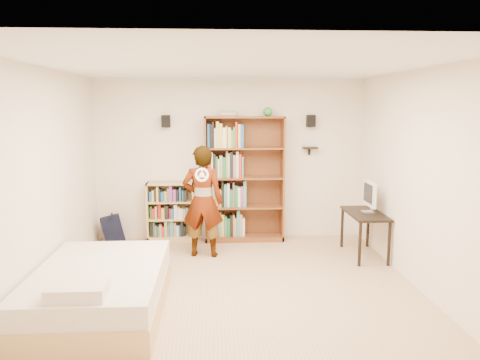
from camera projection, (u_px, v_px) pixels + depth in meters
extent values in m
cube|color=tan|center=(238.00, 294.00, 5.66)|extent=(4.50, 5.00, 0.01)
cube|color=silver|center=(230.00, 160.00, 7.91)|extent=(4.50, 0.02, 2.70)
cube|color=silver|center=(258.00, 249.00, 2.98)|extent=(4.50, 0.02, 2.70)
cube|color=silver|center=(40.00, 186.00, 5.31)|extent=(0.02, 5.00, 2.70)
cube|color=silver|center=(426.00, 182.00, 5.57)|extent=(0.02, 5.00, 2.70)
cube|color=white|center=(238.00, 65.00, 5.23)|extent=(4.50, 5.00, 0.02)
cube|color=silver|center=(230.00, 80.00, 7.67)|extent=(4.50, 0.06, 0.06)
cube|color=silver|center=(259.00, 36.00, 2.80)|extent=(4.50, 0.06, 0.06)
cube|color=silver|center=(35.00, 67.00, 5.11)|extent=(0.06, 5.00, 0.06)
cube|color=silver|center=(431.00, 69.00, 5.36)|extent=(0.06, 5.00, 0.06)
cube|color=black|center=(166.00, 121.00, 7.64)|extent=(0.14, 0.12, 0.20)
cube|color=black|center=(311.00, 121.00, 7.78)|extent=(0.14, 0.12, 0.20)
cube|color=black|center=(310.00, 148.00, 7.86)|extent=(0.25, 0.16, 0.02)
imported|color=black|center=(203.00, 201.00, 6.98)|extent=(0.66, 0.49, 1.68)
torus|color=white|center=(202.00, 175.00, 6.60)|extent=(0.20, 0.08, 0.20)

